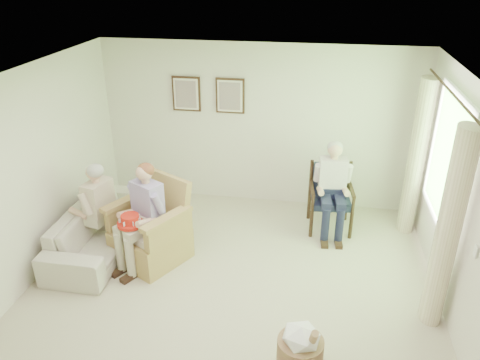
{
  "coord_description": "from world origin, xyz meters",
  "views": [
    {
      "loc": [
        0.9,
        -4.24,
        3.73
      ],
      "look_at": [
        -0.05,
        1.27,
        1.05
      ],
      "focal_mm": 35.0,
      "sensor_mm": 36.0,
      "label": 1
    }
  ],
  "objects_px": {
    "wicker_armchair": "(151,234)",
    "red_hat": "(130,221)",
    "person_wicker": "(144,210)",
    "person_sofa": "(95,204)",
    "wood_armchair": "(331,194)",
    "person_dark": "(332,183)",
    "hatbox": "(301,348)",
    "sofa": "(102,227)"
  },
  "relations": [
    {
      "from": "person_dark",
      "to": "sofa",
      "type": "bearing_deg",
      "value": -168.49
    },
    {
      "from": "person_sofa",
      "to": "person_dark",
      "type": "bearing_deg",
      "value": 121.93
    },
    {
      "from": "person_dark",
      "to": "person_sofa",
      "type": "distance_m",
      "value": 3.32
    },
    {
      "from": "red_hat",
      "to": "hatbox",
      "type": "height_order",
      "value": "red_hat"
    },
    {
      "from": "sofa",
      "to": "person_sofa",
      "type": "relative_size",
      "value": 1.66
    },
    {
      "from": "wood_armchair",
      "to": "sofa",
      "type": "height_order",
      "value": "wood_armchair"
    },
    {
      "from": "wood_armchair",
      "to": "person_wicker",
      "type": "relative_size",
      "value": 0.69
    },
    {
      "from": "sofa",
      "to": "person_dark",
      "type": "xyz_separation_m",
      "value": [
        3.14,
        0.96,
        0.49
      ]
    },
    {
      "from": "wicker_armchair",
      "to": "sofa",
      "type": "distance_m",
      "value": 0.78
    },
    {
      "from": "person_wicker",
      "to": "person_dark",
      "type": "height_order",
      "value": "person_wicker"
    },
    {
      "from": "person_dark",
      "to": "person_wicker",
      "type": "bearing_deg",
      "value": -157.83
    },
    {
      "from": "red_hat",
      "to": "person_sofa",
      "type": "bearing_deg",
      "value": 151.04
    },
    {
      "from": "person_wicker",
      "to": "wicker_armchair",
      "type": "bearing_deg",
      "value": 118.86
    },
    {
      "from": "red_hat",
      "to": "wood_armchair",
      "type": "bearing_deg",
      "value": 32.27
    },
    {
      "from": "sofa",
      "to": "red_hat",
      "type": "xyz_separation_m",
      "value": [
        0.64,
        -0.46,
        0.43
      ]
    },
    {
      "from": "wood_armchair",
      "to": "person_dark",
      "type": "xyz_separation_m",
      "value": [
        0.0,
        -0.16,
        0.27
      ]
    },
    {
      "from": "wood_armchair",
      "to": "hatbox",
      "type": "xyz_separation_m",
      "value": [
        -0.28,
        -2.86,
        -0.26
      ]
    },
    {
      "from": "sofa",
      "to": "person_wicker",
      "type": "distance_m",
      "value": 0.96
    },
    {
      "from": "hatbox",
      "to": "wicker_armchair",
      "type": "bearing_deg",
      "value": 142.6
    },
    {
      "from": "wood_armchair",
      "to": "hatbox",
      "type": "bearing_deg",
      "value": -101.22
    },
    {
      "from": "wicker_armchair",
      "to": "red_hat",
      "type": "xyz_separation_m",
      "value": [
        -0.13,
        -0.32,
        0.38
      ]
    },
    {
      "from": "red_hat",
      "to": "hatbox",
      "type": "xyz_separation_m",
      "value": [
        2.22,
        -1.28,
        -0.47
      ]
    },
    {
      "from": "sofa",
      "to": "hatbox",
      "type": "xyz_separation_m",
      "value": [
        2.86,
        -1.74,
        -0.05
      ]
    },
    {
      "from": "wood_armchair",
      "to": "person_sofa",
      "type": "bearing_deg",
      "value": -164.24
    },
    {
      "from": "person_dark",
      "to": "hatbox",
      "type": "relative_size",
      "value": 2.01
    },
    {
      "from": "person_sofa",
      "to": "hatbox",
      "type": "height_order",
      "value": "person_sofa"
    },
    {
      "from": "wicker_armchair",
      "to": "red_hat",
      "type": "bearing_deg",
      "value": -82.71
    },
    {
      "from": "wicker_armchair",
      "to": "hatbox",
      "type": "xyz_separation_m",
      "value": [
        2.09,
        -1.6,
        -0.09
      ]
    },
    {
      "from": "person_sofa",
      "to": "person_wicker",
      "type": "bearing_deg",
      "value": 89.69
    },
    {
      "from": "person_sofa",
      "to": "red_hat",
      "type": "xyz_separation_m",
      "value": [
        0.64,
        -0.35,
        0.01
      ]
    },
    {
      "from": "wicker_armchair",
      "to": "sofa",
      "type": "relative_size",
      "value": 0.53
    },
    {
      "from": "sofa",
      "to": "hatbox",
      "type": "height_order",
      "value": "hatbox"
    },
    {
      "from": "sofa",
      "to": "person_sofa",
      "type": "xyz_separation_m",
      "value": [
        -0.0,
        -0.1,
        0.42
      ]
    },
    {
      "from": "person_dark",
      "to": "hatbox",
      "type": "xyz_separation_m",
      "value": [
        -0.28,
        -2.7,
        -0.53
      ]
    },
    {
      "from": "hatbox",
      "to": "red_hat",
      "type": "bearing_deg",
      "value": 149.97
    },
    {
      "from": "wicker_armchair",
      "to": "person_sofa",
      "type": "xyz_separation_m",
      "value": [
        -0.76,
        0.04,
        0.37
      ]
    },
    {
      "from": "person_wicker",
      "to": "wood_armchair",
      "type": "bearing_deg",
      "value": 59.54
    },
    {
      "from": "wicker_armchair",
      "to": "sofa",
      "type": "xyz_separation_m",
      "value": [
        -0.76,
        0.14,
        -0.05
      ]
    },
    {
      "from": "person_wicker",
      "to": "person_sofa",
      "type": "bearing_deg",
      "value": -164.62
    },
    {
      "from": "person_wicker",
      "to": "person_sofa",
      "type": "distance_m",
      "value": 0.79
    },
    {
      "from": "person_dark",
      "to": "red_hat",
      "type": "xyz_separation_m",
      "value": [
        -2.5,
        -1.42,
        -0.06
      ]
    },
    {
      "from": "wicker_armchair",
      "to": "person_dark",
      "type": "xyz_separation_m",
      "value": [
        2.37,
        1.1,
        0.44
      ]
    }
  ]
}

